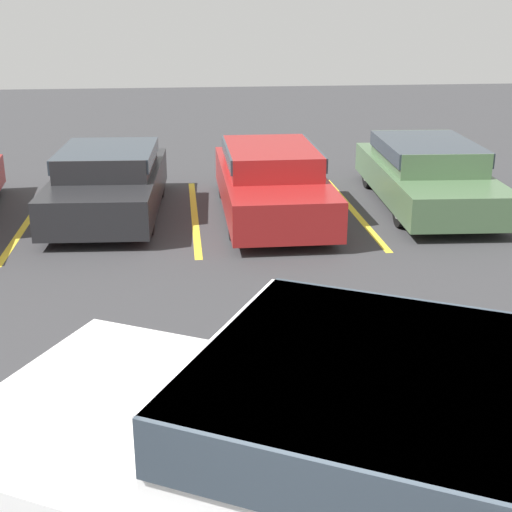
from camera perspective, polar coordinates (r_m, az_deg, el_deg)
stall_stripe_b at (r=13.16m, az=-17.73°, el=2.76°), size 0.12×4.78×0.01m
stall_stripe_c at (r=12.89m, az=-4.94°, el=3.29°), size 0.12×4.78×0.01m
stall_stripe_d at (r=13.26m, az=7.76°, el=3.65°), size 0.12×4.78×0.01m
stall_stripe_e at (r=14.24m, az=19.25°, el=3.83°), size 0.12×4.78×0.01m
parked_sedan_b at (r=13.02m, az=-11.70°, el=5.99°), size 2.00×4.30×1.19m
parked_sedan_c at (r=12.72m, az=1.20°, el=6.16°), size 1.73×4.55×1.23m
parked_sedan_d at (r=13.78m, az=13.49°, el=6.62°), size 2.06×4.83×1.19m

